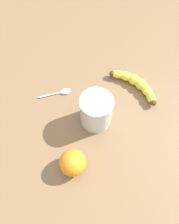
% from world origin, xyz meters
% --- Properties ---
extents(wooden_tabletop, '(1.20, 1.20, 0.03)m').
position_xyz_m(wooden_tabletop, '(0.00, 0.00, 0.01)').
color(wooden_tabletop, brown).
rests_on(wooden_tabletop, ground).
extents(banana, '(0.13, 0.16, 0.04)m').
position_xyz_m(banana, '(-0.09, -0.03, 0.05)').
color(banana, yellow).
rests_on(banana, wooden_tabletop).
extents(smoothie_glass, '(0.10, 0.10, 0.11)m').
position_xyz_m(smoothie_glass, '(0.06, 0.08, 0.08)').
color(smoothie_glass, silver).
rests_on(smoothie_glass, wooden_tabletop).
extents(orange_fruit, '(0.07, 0.07, 0.07)m').
position_xyz_m(orange_fruit, '(0.15, 0.22, 0.07)').
color(orange_fruit, orange).
rests_on(orange_fruit, wooden_tabletop).
extents(teaspoon, '(0.11, 0.03, 0.01)m').
position_xyz_m(teaspoon, '(0.15, -0.04, 0.03)').
color(teaspoon, silver).
rests_on(teaspoon, wooden_tabletop).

